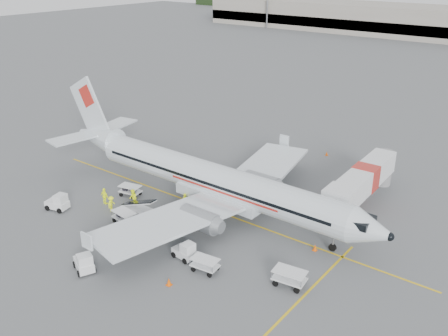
{
  "coord_description": "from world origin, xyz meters",
  "views": [
    {
      "loc": [
        27.68,
        -34.14,
        23.15
      ],
      "look_at": [
        0.0,
        2.0,
        3.8
      ],
      "focal_mm": 40.0,
      "sensor_mm": 36.0,
      "label": 1
    }
  ],
  "objects_px": {
    "aircraft": "(215,159)",
    "tug_aft": "(57,202)",
    "jet_bridge": "(364,186)",
    "tug_fore": "(184,250)",
    "tug_mid": "(84,261)",
    "belt_loader": "(140,203)"
  },
  "relations": [
    {
      "from": "tug_fore",
      "to": "tug_aft",
      "type": "distance_m",
      "value": 15.82
    },
    {
      "from": "tug_mid",
      "to": "aircraft",
      "type": "bearing_deg",
      "value": 107.45
    },
    {
      "from": "tug_fore",
      "to": "belt_loader",
      "type": "bearing_deg",
      "value": 166.32
    },
    {
      "from": "belt_loader",
      "to": "tug_mid",
      "type": "distance_m",
      "value": 9.64
    },
    {
      "from": "aircraft",
      "to": "tug_aft",
      "type": "relative_size",
      "value": 17.36
    },
    {
      "from": "tug_mid",
      "to": "tug_aft",
      "type": "relative_size",
      "value": 0.98
    },
    {
      "from": "jet_bridge",
      "to": "tug_fore",
      "type": "height_order",
      "value": "jet_bridge"
    },
    {
      "from": "aircraft",
      "to": "belt_loader",
      "type": "relative_size",
      "value": 7.82
    },
    {
      "from": "jet_bridge",
      "to": "tug_fore",
      "type": "relative_size",
      "value": 7.8
    },
    {
      "from": "jet_bridge",
      "to": "belt_loader",
      "type": "xyz_separation_m",
      "value": [
        -16.03,
        -15.36,
        -0.74
      ]
    },
    {
      "from": "belt_loader",
      "to": "tug_mid",
      "type": "relative_size",
      "value": 2.26
    },
    {
      "from": "aircraft",
      "to": "tug_aft",
      "type": "distance_m",
      "value": 16.23
    },
    {
      "from": "tug_fore",
      "to": "tug_mid",
      "type": "relative_size",
      "value": 0.93
    },
    {
      "from": "tug_aft",
      "to": "jet_bridge",
      "type": "bearing_deg",
      "value": 25.57
    },
    {
      "from": "aircraft",
      "to": "tug_aft",
      "type": "height_order",
      "value": "aircraft"
    },
    {
      "from": "tug_aft",
      "to": "aircraft",
      "type": "bearing_deg",
      "value": 24.49
    },
    {
      "from": "aircraft",
      "to": "tug_fore",
      "type": "height_order",
      "value": "aircraft"
    },
    {
      "from": "tug_fore",
      "to": "tug_aft",
      "type": "xyz_separation_m",
      "value": [
        -15.77,
        -1.14,
        0.07
      ]
    },
    {
      "from": "aircraft",
      "to": "belt_loader",
      "type": "distance_m",
      "value": 8.32
    },
    {
      "from": "belt_loader",
      "to": "tug_aft",
      "type": "xyz_separation_m",
      "value": [
        -7.52,
        -4.11,
        -0.47
      ]
    },
    {
      "from": "tug_fore",
      "to": "tug_aft",
      "type": "height_order",
      "value": "tug_aft"
    },
    {
      "from": "jet_bridge",
      "to": "tug_aft",
      "type": "bearing_deg",
      "value": -142.39
    }
  ]
}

